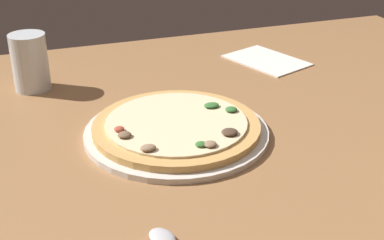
# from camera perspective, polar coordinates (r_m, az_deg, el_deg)

# --- Properties ---
(dining_table) EXTENTS (1.50, 1.10, 0.04)m
(dining_table) POSITION_cam_1_polar(r_m,az_deg,el_deg) (0.89, 1.68, -3.01)
(dining_table) COLOR #996B42
(dining_table) RESTS_ON ground
(pizza_main) EXTENTS (0.31, 0.31, 0.03)m
(pizza_main) POSITION_cam_1_polar(r_m,az_deg,el_deg) (0.89, -1.67, -0.92)
(pizza_main) COLOR silver
(pizza_main) RESTS_ON dining_table
(water_glass) EXTENTS (0.07, 0.07, 0.11)m
(water_glass) POSITION_cam_1_polar(r_m,az_deg,el_deg) (1.10, -16.99, 5.59)
(water_glass) COLOR silver
(water_glass) RESTS_ON dining_table
(paper_menu) EXTENTS (0.18, 0.21, 0.00)m
(paper_menu) POSITION_cam_1_polar(r_m,az_deg,el_deg) (1.24, 8.03, 6.38)
(paper_menu) COLOR white
(paper_menu) RESTS_ON dining_table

